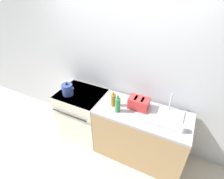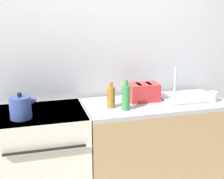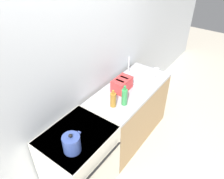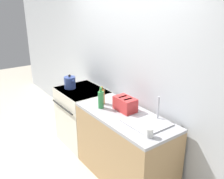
{
  "view_description": "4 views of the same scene",
  "coord_description": "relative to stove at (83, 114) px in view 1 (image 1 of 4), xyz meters",
  "views": [
    {
      "loc": [
        0.92,
        -1.56,
        2.56
      ],
      "look_at": [
        -0.01,
        0.33,
        1.14
      ],
      "focal_mm": 28.0,
      "sensor_mm": 36.0,
      "label": 1
    },
    {
      "loc": [
        -0.67,
        -2.31,
        1.82
      ],
      "look_at": [
        0.08,
        0.41,
        1.03
      ],
      "focal_mm": 50.0,
      "sensor_mm": 36.0,
      "label": 2
    },
    {
      "loc": [
        -1.66,
        -0.93,
        2.65
      ],
      "look_at": [
        0.16,
        0.39,
        1.03
      ],
      "focal_mm": 35.0,
      "sensor_mm": 36.0,
      "label": 3
    },
    {
      "loc": [
        2.59,
        -1.42,
        2.23
      ],
      "look_at": [
        0.18,
        0.34,
        1.13
      ],
      "focal_mm": 40.0,
      "sensor_mm": 36.0,
      "label": 4
    }
  ],
  "objects": [
    {
      "name": "toaster",
      "position": [
        0.97,
        0.07,
        0.53
      ],
      "size": [
        0.29,
        0.18,
        0.17
      ],
      "color": "red",
      "rests_on": "counter_block"
    },
    {
      "name": "ground_plane",
      "position": [
        0.58,
        -0.32,
        -0.46
      ],
      "size": [
        12.0,
        12.0,
        0.0
      ],
      "primitive_type": "plane",
      "color": "beige"
    },
    {
      "name": "stove",
      "position": [
        0.0,
        0.0,
        0.0
      ],
      "size": [
        0.76,
        0.67,
        0.9
      ],
      "color": "silver",
      "rests_on": "ground_plane"
    },
    {
      "name": "wall_back",
      "position": [
        0.58,
        0.37,
        0.84
      ],
      "size": [
        8.0,
        0.05,
        2.6
      ],
      "color": "silver",
      "rests_on": "ground_plane"
    },
    {
      "name": "bottle_amber",
      "position": [
        0.62,
        -0.04,
        0.54
      ],
      "size": [
        0.07,
        0.07,
        0.23
      ],
      "color": "#9E6B23",
      "rests_on": "counter_block"
    },
    {
      "name": "cup_white",
      "position": [
        1.61,
        -0.13,
        0.49
      ],
      "size": [
        0.08,
        0.08,
        0.1
      ],
      "color": "white",
      "rests_on": "counter_block"
    },
    {
      "name": "kettle",
      "position": [
        -0.17,
        -0.11,
        0.53
      ],
      "size": [
        0.22,
        0.18,
        0.22
      ],
      "color": "#33478C",
      "rests_on": "stove"
    },
    {
      "name": "bottle_green",
      "position": [
        0.73,
        -0.13,
        0.56
      ],
      "size": [
        0.07,
        0.07,
        0.27
      ],
      "color": "#338C47",
      "rests_on": "counter_block"
    },
    {
      "name": "sink_tray",
      "position": [
        1.38,
        0.06,
        0.45
      ],
      "size": [
        0.44,
        0.42,
        0.28
      ],
      "color": "#B7B7BC",
      "rests_on": "counter_block"
    },
    {
      "name": "counter_block",
      "position": [
        1.07,
        -0.01,
        -0.01
      ],
      "size": [
        1.36,
        0.62,
        0.9
      ],
      "color": "tan",
      "rests_on": "ground_plane"
    }
  ]
}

